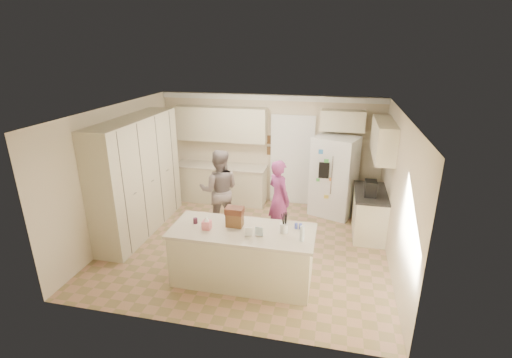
% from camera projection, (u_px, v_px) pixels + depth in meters
% --- Properties ---
extents(floor, '(5.20, 4.60, 0.02)m').
position_uv_depth(floor, '(247.00, 246.00, 7.19)').
color(floor, tan).
rests_on(floor, ground).
extents(ceiling, '(5.20, 4.60, 0.02)m').
position_uv_depth(ceiling, '(246.00, 110.00, 6.29)').
color(ceiling, white).
rests_on(ceiling, wall_back).
extents(wall_back, '(5.20, 0.02, 2.60)m').
position_uv_depth(wall_back, '(270.00, 149.00, 8.86)').
color(wall_back, beige).
rests_on(wall_back, ground).
extents(wall_front, '(5.20, 0.02, 2.60)m').
position_uv_depth(wall_front, '(202.00, 246.00, 4.62)').
color(wall_front, beige).
rests_on(wall_front, ground).
extents(wall_left, '(0.02, 4.60, 2.60)m').
position_uv_depth(wall_left, '(118.00, 172.00, 7.27)').
color(wall_left, beige).
rests_on(wall_left, ground).
extents(wall_right, '(0.02, 4.60, 2.60)m').
position_uv_depth(wall_right, '(397.00, 194.00, 6.21)').
color(wall_right, beige).
rests_on(wall_right, ground).
extents(crown_back, '(5.20, 0.08, 0.12)m').
position_uv_depth(crown_back, '(270.00, 98.00, 8.39)').
color(crown_back, white).
rests_on(crown_back, wall_back).
extents(pantry_bank, '(0.60, 2.60, 2.35)m').
position_uv_depth(pantry_bank, '(138.00, 176.00, 7.43)').
color(pantry_bank, beige).
rests_on(pantry_bank, floor).
extents(back_base_cab, '(2.20, 0.60, 0.88)m').
position_uv_depth(back_base_cab, '(221.00, 184.00, 9.10)').
color(back_base_cab, beige).
rests_on(back_base_cab, floor).
extents(back_countertop, '(2.24, 0.63, 0.04)m').
position_uv_depth(back_countertop, '(220.00, 166.00, 8.94)').
color(back_countertop, beige).
rests_on(back_countertop, back_base_cab).
extents(back_upper_cab, '(2.20, 0.35, 0.80)m').
position_uv_depth(back_upper_cab, '(221.00, 124.00, 8.72)').
color(back_upper_cab, beige).
rests_on(back_upper_cab, wall_back).
extents(doorway_opening, '(0.90, 0.06, 2.10)m').
position_uv_depth(doorway_opening, '(292.00, 161.00, 8.81)').
color(doorway_opening, black).
rests_on(doorway_opening, floor).
extents(doorway_casing, '(1.02, 0.03, 2.22)m').
position_uv_depth(doorway_casing, '(292.00, 162.00, 8.77)').
color(doorway_casing, white).
rests_on(doorway_casing, floor).
extents(wall_frame_upper, '(0.15, 0.02, 0.20)m').
position_uv_depth(wall_frame_upper, '(270.00, 140.00, 8.73)').
color(wall_frame_upper, brown).
rests_on(wall_frame_upper, wall_back).
extents(wall_frame_lower, '(0.15, 0.02, 0.20)m').
position_uv_depth(wall_frame_lower, '(270.00, 151.00, 8.83)').
color(wall_frame_lower, brown).
rests_on(wall_frame_lower, wall_back).
extents(refrigerator, '(1.09, 0.97, 1.80)m').
position_uv_depth(refrigerator, '(334.00, 177.00, 8.23)').
color(refrigerator, white).
rests_on(refrigerator, floor).
extents(fridge_seam, '(0.02, 0.02, 1.78)m').
position_uv_depth(fridge_seam, '(334.00, 182.00, 7.91)').
color(fridge_seam, gray).
rests_on(fridge_seam, refrigerator).
extents(fridge_dispenser, '(0.22, 0.03, 0.35)m').
position_uv_depth(fridge_dispenser, '(324.00, 170.00, 7.86)').
color(fridge_dispenser, black).
rests_on(fridge_dispenser, refrigerator).
extents(fridge_handle_l, '(0.02, 0.02, 0.85)m').
position_uv_depth(fridge_handle_l, '(332.00, 175.00, 7.85)').
color(fridge_handle_l, silver).
rests_on(fridge_handle_l, refrigerator).
extents(fridge_handle_r, '(0.02, 0.02, 0.85)m').
position_uv_depth(fridge_handle_r, '(337.00, 176.00, 7.83)').
color(fridge_handle_r, silver).
rests_on(fridge_handle_r, refrigerator).
extents(over_fridge_cab, '(0.95, 0.35, 0.45)m').
position_uv_depth(over_fridge_cab, '(343.00, 121.00, 8.08)').
color(over_fridge_cab, beige).
rests_on(over_fridge_cab, wall_back).
extents(right_base_cab, '(0.60, 1.20, 0.88)m').
position_uv_depth(right_base_cab, '(369.00, 214.00, 7.48)').
color(right_base_cab, beige).
rests_on(right_base_cab, floor).
extents(right_countertop, '(0.63, 1.24, 0.04)m').
position_uv_depth(right_countertop, '(371.00, 193.00, 7.33)').
color(right_countertop, '#2D2B28').
rests_on(right_countertop, right_base_cab).
extents(right_upper_cab, '(0.35, 1.50, 0.70)m').
position_uv_depth(right_upper_cab, '(383.00, 139.00, 7.13)').
color(right_upper_cab, beige).
rests_on(right_upper_cab, wall_right).
extents(coffee_maker, '(0.22, 0.28, 0.30)m').
position_uv_depth(coffee_maker, '(370.00, 188.00, 7.10)').
color(coffee_maker, black).
rests_on(coffee_maker, right_countertop).
extents(island_base, '(2.20, 0.90, 0.88)m').
position_uv_depth(island_base, '(243.00, 256.00, 5.98)').
color(island_base, beige).
rests_on(island_base, floor).
extents(island_top, '(2.28, 0.96, 0.05)m').
position_uv_depth(island_top, '(242.00, 231.00, 5.83)').
color(island_top, beige).
rests_on(island_top, island_base).
extents(utensil_crock, '(0.13, 0.13, 0.15)m').
position_uv_depth(utensil_crock, '(284.00, 228.00, 5.71)').
color(utensil_crock, white).
rests_on(utensil_crock, island_top).
extents(tissue_box, '(0.13, 0.13, 0.14)m').
position_uv_depth(tissue_box, '(207.00, 225.00, 5.81)').
color(tissue_box, pink).
rests_on(tissue_box, island_top).
extents(tissue_plume, '(0.08, 0.08, 0.08)m').
position_uv_depth(tissue_plume, '(206.00, 219.00, 5.78)').
color(tissue_plume, white).
rests_on(tissue_plume, tissue_box).
extents(dollhouse_body, '(0.26, 0.18, 0.22)m').
position_uv_depth(dollhouse_body, '(235.00, 220.00, 5.90)').
color(dollhouse_body, brown).
rests_on(dollhouse_body, island_top).
extents(dollhouse_roof, '(0.28, 0.20, 0.10)m').
position_uv_depth(dollhouse_roof, '(234.00, 210.00, 5.85)').
color(dollhouse_roof, '#592D1E').
rests_on(dollhouse_roof, dollhouse_body).
extents(jam_jar, '(0.07, 0.07, 0.09)m').
position_uv_depth(jam_jar, '(195.00, 221.00, 6.01)').
color(jam_jar, '#59263F').
rests_on(jam_jar, island_top).
extents(greeting_card_a, '(0.12, 0.06, 0.16)m').
position_uv_depth(greeting_card_a, '(249.00, 232.00, 5.58)').
color(greeting_card_a, white).
rests_on(greeting_card_a, island_top).
extents(greeting_card_b, '(0.12, 0.05, 0.16)m').
position_uv_depth(greeting_card_b, '(259.00, 231.00, 5.59)').
color(greeting_card_b, silver).
rests_on(greeting_card_b, island_top).
extents(water_bottle, '(0.07, 0.07, 0.24)m').
position_uv_depth(water_bottle, '(302.00, 234.00, 5.45)').
color(water_bottle, silver).
rests_on(water_bottle, island_top).
extents(shaker_salt, '(0.05, 0.05, 0.09)m').
position_uv_depth(shaker_salt, '(296.00, 226.00, 5.84)').
color(shaker_salt, '#3843A2').
rests_on(shaker_salt, island_top).
extents(shaker_pepper, '(0.05, 0.05, 0.09)m').
position_uv_depth(shaker_pepper, '(300.00, 226.00, 5.82)').
color(shaker_pepper, '#3843A2').
rests_on(shaker_pepper, island_top).
extents(teen_boy, '(0.95, 0.82, 1.71)m').
position_uv_depth(teen_boy, '(219.00, 190.00, 7.60)').
color(teen_boy, gray).
rests_on(teen_boy, floor).
extents(teen_girl, '(0.67, 0.67, 1.58)m').
position_uv_depth(teen_girl, '(279.00, 198.00, 7.35)').
color(teen_girl, '#B34990').
rests_on(teen_girl, floor).
extents(fridge_magnets, '(0.76, 0.02, 1.44)m').
position_uv_depth(fridge_magnets, '(334.00, 182.00, 7.90)').
color(fridge_magnets, tan).
rests_on(fridge_magnets, refrigerator).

